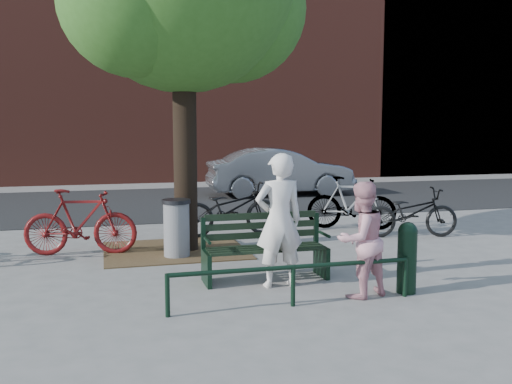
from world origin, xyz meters
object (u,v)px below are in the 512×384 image
object	(u,v)px
person_left	(279,220)
parked_car	(280,172)
bicycle_c	(230,209)
bollard	(407,255)
park_bench	(264,245)
litter_bin	(177,228)
person_right	(361,240)

from	to	relation	value
person_left	parked_car	size ratio (longest dim) A/B	0.41
bicycle_c	parked_car	distance (m)	6.58
parked_car	bollard	bearing A→B (deg)	173.34
park_bench	parked_car	distance (m)	9.61
litter_bin	bicycle_c	xyz separation A→B (m)	(1.23, 1.51, 0.05)
person_right	bicycle_c	size ratio (longest dim) A/B	0.72
person_left	bicycle_c	size ratio (longest dim) A/B	0.88
litter_bin	bicycle_c	bearing A→B (deg)	50.90
person_left	bicycle_c	distance (m)	3.62
park_bench	person_right	bearing A→B (deg)	-49.92
person_left	bollard	world-z (taller)	person_left
bollard	bicycle_c	size ratio (longest dim) A/B	0.45
bicycle_c	parked_car	xyz separation A→B (m)	(2.89, 5.91, 0.19)
person_left	person_right	distance (m)	1.13
park_bench	litter_bin	world-z (taller)	park_bench
person_right	person_left	bearing A→B (deg)	-57.24
bollard	litter_bin	xyz separation A→B (m)	(-2.62, 2.80, -0.01)
person_right	litter_bin	bearing A→B (deg)	-72.16
person_left	bicycle_c	bearing A→B (deg)	-93.62
person_right	litter_bin	distance (m)	3.43
bollard	person_right	bearing A→B (deg)	179.37
park_bench	person_right	xyz separation A→B (m)	(0.95, -1.13, 0.26)
bollard	bicycle_c	xyz separation A→B (m)	(-1.39, 4.32, 0.04)
litter_bin	bicycle_c	world-z (taller)	bicycle_c
litter_bin	bollard	bearing A→B (deg)	-46.90
parked_car	person_left	bearing A→B (deg)	164.12
park_bench	litter_bin	distance (m)	1.96
person_right	litter_bin	world-z (taller)	person_right
litter_bin	parked_car	world-z (taller)	parked_car
bollard	park_bench	bearing A→B (deg)	144.62
person_left	parked_car	xyz separation A→B (m)	(3.01, 9.50, -0.17)
person_left	litter_bin	size ratio (longest dim) A/B	1.88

